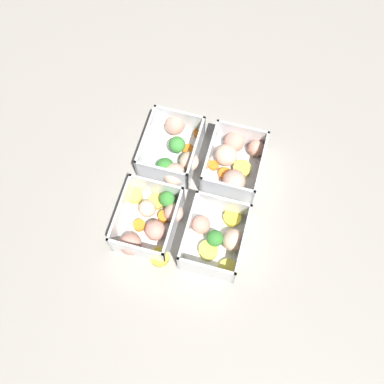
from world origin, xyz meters
The scene contains 5 objects.
ground_plane centered at (0.00, 0.00, 0.00)m, with size 4.00×4.00×0.00m, color gray.
container_near_left centered at (-0.08, -0.07, 0.02)m, with size 0.15×0.13×0.07m.
container_near_right centered at (0.09, -0.07, 0.03)m, with size 0.15×0.12×0.07m.
container_far_left centered at (-0.08, 0.06, 0.02)m, with size 0.16×0.14×0.07m.
container_far_right centered at (0.08, 0.06, 0.03)m, with size 0.17×0.13×0.07m.
Camera 1 is at (-0.35, -0.09, 0.87)m, focal length 42.00 mm.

